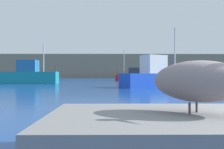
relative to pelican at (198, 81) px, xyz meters
name	(u,v)px	position (x,y,z in m)	size (l,w,h in m)	color
hillside_backdrop	(117,66)	(1.36, 79.06, 2.56)	(140.00, 10.23, 7.16)	#7F755B
pier_dock	(198,138)	(-0.01, 0.01, -0.71)	(3.70, 2.20, 0.61)	slate
pelican	(198,81)	(0.00, 0.00, 0.00)	(1.31, 1.24, 0.94)	gray
fishing_boat_teal	(24,75)	(-10.95, 26.66, -0.08)	(7.93, 2.68, 4.66)	teal
fishing_boat_blue	(156,77)	(2.88, 18.51, -0.13)	(6.60, 4.62, 5.22)	blue
fishing_boat_red	(135,76)	(3.14, 38.59, -0.22)	(6.44, 3.16, 4.95)	red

